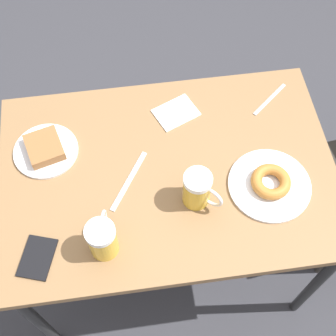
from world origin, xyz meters
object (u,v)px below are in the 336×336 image
at_px(knife, 129,181).
at_px(passport_near_edge, 37,258).
at_px(beer_mug_left, 198,189).
at_px(plate_with_donut, 270,184).
at_px(plate_with_cake, 45,149).
at_px(fork, 270,99).
at_px(beer_mug_center, 102,239).
at_px(napkin_folded, 176,113).

xyz_separation_m(knife, passport_near_edge, (0.22, -0.29, 0.00)).
bearing_deg(beer_mug_left, plate_with_donut, 93.63).
distance_m(plate_with_donut, beer_mug_left, 0.24).
relative_size(plate_with_cake, beer_mug_left, 1.59).
relative_size(plate_with_cake, plate_with_donut, 0.81).
height_order(plate_with_donut, beer_mug_left, beer_mug_left).
height_order(plate_with_donut, knife, plate_with_donut).
distance_m(beer_mug_left, knife, 0.23).
bearing_deg(passport_near_edge, fork, 120.32).
distance_m(knife, passport_near_edge, 0.36).
xyz_separation_m(beer_mug_left, fork, (-0.35, 0.32, -0.06)).
xyz_separation_m(plate_with_donut, passport_near_edge, (0.14, -0.72, -0.01)).
bearing_deg(knife, passport_near_edge, -52.96).
distance_m(beer_mug_left, fork, 0.48).
height_order(beer_mug_left, beer_mug_center, same).
height_order(beer_mug_left, fork, beer_mug_left).
distance_m(beer_mug_center, passport_near_edge, 0.21).
relative_size(napkin_folded, knife, 0.84).
bearing_deg(plate_with_cake, passport_near_edge, -4.37).
relative_size(plate_with_cake, beer_mug_center, 1.59).
bearing_deg(beer_mug_left, knife, -114.77).
bearing_deg(beer_mug_left, beer_mug_center, -68.23).
height_order(beer_mug_center, napkin_folded, beer_mug_center).
relative_size(fork, knife, 0.71).
xyz_separation_m(plate_with_cake, passport_near_edge, (0.36, -0.03, -0.01)).
xyz_separation_m(plate_with_cake, fork, (-0.11, 0.78, -0.01)).
bearing_deg(plate_with_cake, knife, 60.58).
bearing_deg(fork, beer_mug_center, -52.72).
bearing_deg(knife, napkin_folded, 142.61).
height_order(fork, knife, same).
relative_size(beer_mug_center, fork, 0.92).
xyz_separation_m(napkin_folded, passport_near_edge, (0.46, -0.47, 0.00)).
height_order(beer_mug_left, napkin_folded, beer_mug_left).
bearing_deg(napkin_folded, beer_mug_left, 2.61).
distance_m(beer_mug_center, fork, 0.77).
relative_size(beer_mug_center, knife, 0.65).
bearing_deg(passport_near_edge, plate_with_cake, 175.63).
relative_size(beer_mug_left, fork, 0.92).
bearing_deg(plate_with_cake, beer_mug_left, 62.57).
bearing_deg(napkin_folded, plate_with_donut, 37.82).
distance_m(beer_mug_center, napkin_folded, 0.53).
bearing_deg(fork, plate_with_cake, -81.99).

